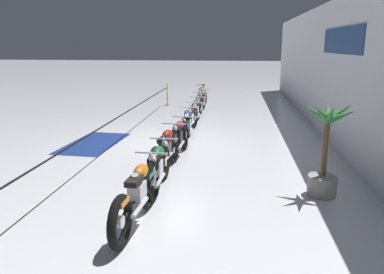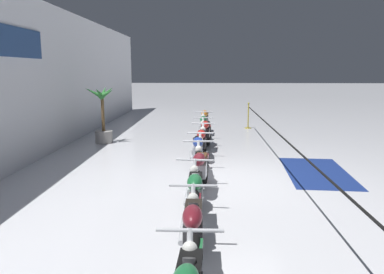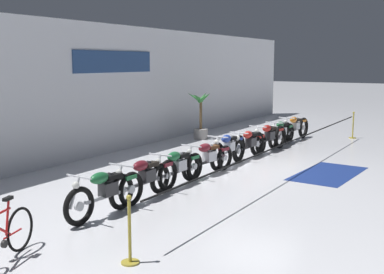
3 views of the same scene
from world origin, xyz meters
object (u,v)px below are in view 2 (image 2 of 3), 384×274
Objects in this scene: motorcycle_green_7 at (203,129)px; motorcycle_orange_8 at (205,122)px; motorcycle_red_6 at (206,135)px; stanchion_mid_left at (248,120)px; motorcycle_maroon_1 at (193,237)px; motorcycle_red_5 at (201,145)px; motorcycle_green_2 at (195,199)px; potted_palm_left_of_row at (103,119)px; motorcycle_blue_4 at (198,156)px; stanchion_far_left at (299,159)px; motorcycle_maroon_3 at (200,173)px; floor_banner at (317,172)px.

motorcycle_orange_8 is at bearing -1.40° from motorcycle_green_7.
stanchion_mid_left is (4.47, -1.71, -0.12)m from motorcycle_red_6.
motorcycle_red_5 is (5.41, -0.01, -0.02)m from motorcycle_maroon_1.
stanchion_mid_left is at bearing -44.63° from motorcycle_orange_8.
stanchion_mid_left reaches higher than motorcycle_maroon_1.
motorcycle_green_2 is 5.39m from motorcycle_red_6.
potted_palm_left_of_row is at bearing 123.18° from stanchion_mid_left.
motorcycle_red_6 is at bearing -176.76° from motorcycle_green_7.
motorcycle_green_7 is (4.02, -0.09, -0.02)m from motorcycle_blue_4.
stanchion_far_left is at bearing -146.73° from motorcycle_red_5.
motorcycle_red_5 is (4.10, -0.03, -0.00)m from motorcycle_green_2.
motorcycle_red_5 is at bearing 179.46° from motorcycle_green_7.
motorcycle_blue_4 is at bearing 0.70° from motorcycle_green_2.
motorcycle_maroon_3 is at bearing 179.65° from motorcycle_orange_8.
motorcycle_green_7 reaches higher than motorcycle_maroon_3.
motorcycle_red_6 is at bearing -4.56° from motorcycle_red_5.
stanchion_mid_left is at bearing 0.00° from stanchion_far_left.
motorcycle_blue_4 is at bearing 178.74° from motorcycle_green_7.
floor_banner is (1.90, -0.90, -0.76)m from stanchion_far_left.
motorcycle_green_2 is 0.16× the size of stanchion_far_left.
floor_banner is at bearing -142.78° from motorcycle_green_7.
motorcycle_maroon_3 is at bearing -147.76° from potted_palm_left_of_row.
motorcycle_green_7 is at bearing -0.09° from motorcycle_maroon_3.
motorcycle_orange_8 is (9.40, -0.07, 0.01)m from motorcycle_maroon_1.
motorcycle_maroon_1 reaches higher than motorcycle_green_7.
motorcycle_maroon_1 is 0.98× the size of motorcycle_red_6.
stanchion_far_left is (-1.42, -1.88, 0.28)m from motorcycle_blue_4.
motorcycle_blue_4 is 5.34m from motorcycle_orange_8.
stanchion_far_left is at bearing -34.56° from motorcycle_maroon_1.
potted_palm_left_of_row is at bearing 26.01° from motorcycle_green_2.
motorcycle_blue_4 is 1.23× the size of potted_palm_left_of_row.
motorcycle_red_5 is 2.88m from floor_banner.
motorcycle_maroon_3 is 1.00× the size of motorcycle_red_5.
motorcycle_red_5 is (1.35, -0.06, -0.03)m from motorcycle_blue_4.
floor_banner is at bearing -172.30° from stanchion_mid_left.
motorcycle_maroon_1 is at bearing 179.41° from motorcycle_maroon_3.
motorcycle_blue_4 is at bearing 52.97° from stanchion_far_left.
motorcycle_maroon_1 is at bearing 179.74° from motorcycle_green_7.
motorcycle_red_5 is at bearing 75.90° from floor_banner.
motorcycle_green_7 is 0.92× the size of motorcycle_orange_8.
motorcycle_green_2 is 4.26m from floor_banner.
motorcycle_green_7 is 1.22× the size of potted_palm_left_of_row.
stanchion_mid_left reaches higher than motorcycle_orange_8.
motorcycle_maroon_3 is 0.99× the size of motorcycle_green_7.
floor_banner is (-3.53, -2.68, -0.46)m from motorcycle_green_7.
motorcycle_green_2 is at bearing 169.42° from stanchion_mid_left.
stanchion_mid_left is at bearing -14.77° from motorcycle_blue_4.
motorcycle_red_5 is 1.21× the size of potted_palm_left_of_row.
motorcycle_maroon_1 reaches higher than floor_banner.
motorcycle_maroon_1 reaches higher than motorcycle_maroon_3.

